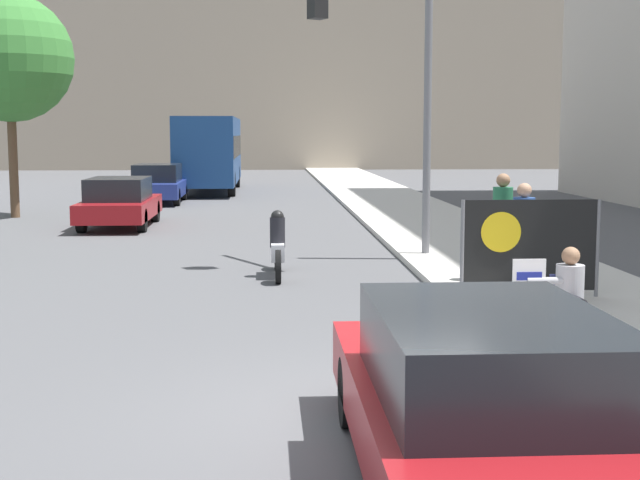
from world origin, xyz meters
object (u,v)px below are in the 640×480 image
object	(u,v)px
seated_protester	(570,293)
street_tree_midblock	(9,59)
car_on_road_nearest	(120,202)
protest_banner	(529,246)
pedestrian_behind	(502,225)
traffic_light_pole	(389,63)
motorcycle_on_road	(278,248)
car_on_road_midblock	(158,184)
city_bus_on_road	(210,150)
jogger_on_sidewalk	(523,238)
parked_car_curbside	(484,400)

from	to	relation	value
seated_protester	street_tree_midblock	xyz separation A→B (m)	(-11.55, 18.08, 4.18)
car_on_road_nearest	protest_banner	bearing A→B (deg)	-55.67
pedestrian_behind	traffic_light_pole	size ratio (longest dim) A/B	0.32
seated_protester	motorcycle_on_road	world-z (taller)	seated_protester
pedestrian_behind	street_tree_midblock	size ratio (longest dim) A/B	0.27
car_on_road_nearest	pedestrian_behind	bearing A→B (deg)	-51.71
traffic_light_pole	car_on_road_midblock	bearing A→B (deg)	112.39
city_bus_on_road	protest_banner	bearing A→B (deg)	-76.37
motorcycle_on_road	seated_protester	bearing A→B (deg)	-60.27
jogger_on_sidewalk	parked_car_curbside	xyz separation A→B (m)	(-2.39, -7.24, -0.32)
parked_car_curbside	city_bus_on_road	xyz separation A→B (m)	(-4.14, 34.20, 1.19)
car_on_road_nearest	street_tree_midblock	world-z (taller)	street_tree_midblock
seated_protester	jogger_on_sidewalk	xyz separation A→B (m)	(0.34, 3.17, 0.28)
parked_car_curbside	street_tree_midblock	xyz separation A→B (m)	(-9.50, 22.15, 4.22)
parked_car_curbside	car_on_road_midblock	distance (m)	28.28
protest_banner	motorcycle_on_road	bearing A→B (deg)	141.77
traffic_light_pole	seated_protester	bearing A→B (deg)	-81.33
jogger_on_sidewalk	pedestrian_behind	distance (m)	1.45
pedestrian_behind	protest_banner	distance (m)	1.62
jogger_on_sidewalk	car_on_road_nearest	xyz separation A→B (m)	(-8.13, 11.81, -0.32)
city_bus_on_road	car_on_road_midblock	bearing A→B (deg)	-103.51
jogger_on_sidewalk	city_bus_on_road	bearing A→B (deg)	-72.06
seated_protester	city_bus_on_road	size ratio (longest dim) A/B	0.12
car_on_road_midblock	car_on_road_nearest	bearing A→B (deg)	-90.27
pedestrian_behind	car_on_road_midblock	distance (m)	20.68
pedestrian_behind	city_bus_on_road	world-z (taller)	city_bus_on_road
protest_banner	motorcycle_on_road	xyz separation A→B (m)	(-3.84, 3.02, -0.40)
street_tree_midblock	pedestrian_behind	bearing A→B (deg)	-48.41
seated_protester	car_on_road_midblock	size ratio (longest dim) A/B	0.25
pedestrian_behind	car_on_road_midblock	world-z (taller)	pedestrian_behind
city_bus_on_road	jogger_on_sidewalk	bearing A→B (deg)	-76.40
seated_protester	traffic_light_pole	size ratio (longest dim) A/B	0.20
protest_banner	jogger_on_sidewalk	bearing A→B (deg)	107.82
seated_protester	motorcycle_on_road	size ratio (longest dim) A/B	0.53
pedestrian_behind	city_bus_on_road	bearing A→B (deg)	29.91
protest_banner	city_bus_on_road	world-z (taller)	city_bus_on_road
jogger_on_sidewalk	traffic_light_pole	size ratio (longest dim) A/B	0.30
traffic_light_pole	car_on_road_midblock	size ratio (longest dim) A/B	1.26
seated_protester	protest_banner	distance (m)	3.04
traffic_light_pole	motorcycle_on_road	distance (m)	4.49
seated_protester	street_tree_midblock	bearing A→B (deg)	114.80
seated_protester	parked_car_curbside	bearing A→B (deg)	-124.51
seated_protester	pedestrian_behind	size ratio (longest dim) A/B	0.63
jogger_on_sidewalk	street_tree_midblock	bearing A→B (deg)	-47.09
street_tree_midblock	seated_protester	bearing A→B (deg)	-57.43
car_on_road_nearest	car_on_road_midblock	bearing A→B (deg)	89.73
traffic_light_pole	car_on_road_nearest	distance (m)	10.41
car_on_road_nearest	city_bus_on_road	xyz separation A→B (m)	(1.60, 15.15, 1.19)
jogger_on_sidewalk	street_tree_midblock	size ratio (longest dim) A/B	0.25
protest_banner	car_on_road_nearest	size ratio (longest dim) A/B	0.48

